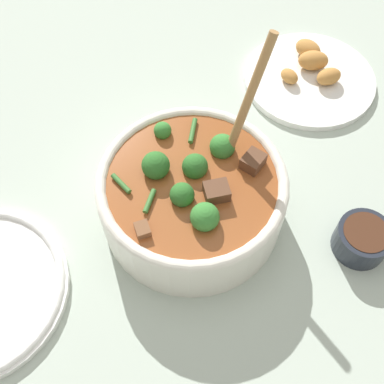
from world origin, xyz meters
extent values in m
plane|color=#ADBCAD|center=(0.00, 0.00, 0.00)|extent=(4.00, 4.00, 0.00)
cylinder|color=white|center=(0.00, 0.00, 0.04)|extent=(0.26, 0.26, 0.09)
torus|color=white|center=(0.00, 0.00, 0.09)|extent=(0.26, 0.26, 0.02)
cylinder|color=brown|center=(0.00, 0.00, 0.06)|extent=(0.24, 0.24, 0.06)
sphere|color=#2D6B28|center=(0.02, 0.01, 0.10)|extent=(0.04, 0.04, 0.04)
cylinder|color=#6B9956|center=(0.02, 0.01, 0.07)|extent=(0.01, 0.01, 0.02)
sphere|color=#2D6B28|center=(-0.02, 0.05, 0.10)|extent=(0.04, 0.04, 0.04)
cylinder|color=#6B9956|center=(-0.02, 0.05, 0.07)|extent=(0.01, 0.01, 0.02)
sphere|color=#2D6B28|center=(-0.03, -0.01, 0.10)|extent=(0.03, 0.03, 0.03)
cylinder|color=#6B9956|center=(-0.03, -0.01, 0.08)|extent=(0.01, 0.01, 0.01)
sphere|color=#387F33|center=(0.03, 0.09, 0.10)|extent=(0.03, 0.03, 0.03)
cylinder|color=#6B9956|center=(0.03, 0.09, 0.08)|extent=(0.01, 0.01, 0.01)
sphere|color=#387F33|center=(0.07, 0.01, 0.10)|extent=(0.04, 0.04, 0.04)
cylinder|color=#6B9956|center=(0.07, 0.01, 0.07)|extent=(0.01, 0.01, 0.02)
sphere|color=#387F33|center=(-0.03, -0.06, 0.10)|extent=(0.04, 0.04, 0.04)
cylinder|color=#6B9956|center=(-0.03, -0.06, 0.07)|extent=(0.01, 0.01, 0.02)
cube|color=brown|center=(0.01, -0.04, 0.10)|extent=(0.04, 0.04, 0.02)
cube|color=brown|center=(0.08, -0.04, 0.10)|extent=(0.03, 0.03, 0.02)
cube|color=brown|center=(-0.10, -0.01, 0.09)|extent=(0.02, 0.03, 0.02)
cylinder|color=#3D7533|center=(-0.06, 0.01, 0.09)|extent=(0.03, 0.02, 0.01)
cylinder|color=#3D7533|center=(-0.07, 0.06, 0.09)|extent=(0.01, 0.04, 0.01)
cylinder|color=#3D7533|center=(0.06, 0.06, 0.09)|extent=(0.04, 0.03, 0.01)
ellipsoid|color=#A87A47|center=(0.07, 0.00, 0.09)|extent=(0.04, 0.03, 0.01)
cylinder|color=#A87A47|center=(0.10, 0.00, 0.17)|extent=(0.08, 0.02, 0.18)
cylinder|color=#232833|center=(0.13, -0.20, 0.02)|extent=(0.08, 0.08, 0.04)
cylinder|color=#472819|center=(0.13, -0.20, 0.04)|extent=(0.06, 0.06, 0.02)
cylinder|color=white|center=(0.34, 0.05, 0.01)|extent=(0.23, 0.23, 0.01)
ellipsoid|color=#BC7F3D|center=(0.36, 0.06, 0.03)|extent=(0.06, 0.06, 0.03)
ellipsoid|color=#BC7F3D|center=(0.35, 0.02, 0.03)|extent=(0.05, 0.05, 0.03)
ellipsoid|color=#BC7F3D|center=(0.30, 0.07, 0.02)|extent=(0.03, 0.04, 0.02)
ellipsoid|color=#BC7F3D|center=(0.38, 0.09, 0.03)|extent=(0.03, 0.05, 0.03)
camera|label=1|loc=(-0.25, -0.25, 0.63)|focal=45.00mm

